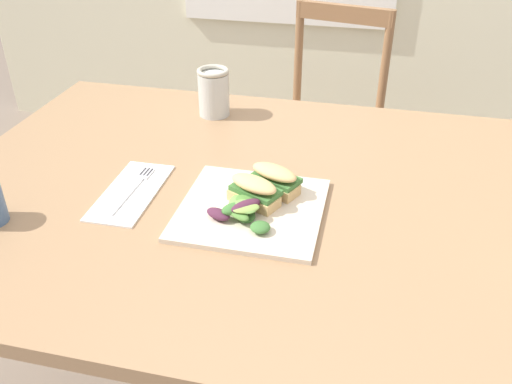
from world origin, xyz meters
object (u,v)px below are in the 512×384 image
chair_wooden_far (325,127)px  sandwich_half_front (254,191)px  sandwich_half_back (275,179)px  mason_jar_iced_tea (214,94)px  fork_on_napkin (135,186)px  plate_lunch (251,209)px  dining_table (270,233)px

chair_wooden_far → sandwich_half_front: (-0.03, -1.02, 0.33)m
sandwich_half_back → mason_jar_iced_tea: 0.43m
fork_on_napkin → plate_lunch: bearing=-6.1°
chair_wooden_far → plate_lunch: 1.08m
fork_on_napkin → chair_wooden_far: bearing=74.0°
fork_on_napkin → mason_jar_iced_tea: mason_jar_iced_tea is taller
plate_lunch → dining_table: bearing=74.6°
chair_wooden_far → plate_lunch: size_ratio=3.17×
chair_wooden_far → sandwich_half_back: chair_wooden_far is taller
fork_on_napkin → sandwich_half_front: bearing=-2.6°
mason_jar_iced_tea → chair_wooden_far: bearing=68.7°
chair_wooden_far → mason_jar_iced_tea: bearing=-111.3°
fork_on_napkin → mason_jar_iced_tea: 0.41m
dining_table → plate_lunch: bearing=-105.4°
plate_lunch → fork_on_napkin: plate_lunch is taller
sandwich_half_back → fork_on_napkin: sandwich_half_back is taller
dining_table → sandwich_half_back: (0.01, -0.01, 0.15)m
chair_wooden_far → sandwich_half_back: bearing=-90.1°
dining_table → fork_on_napkin: 0.31m
plate_lunch → sandwich_half_back: sandwich_half_back is taller
dining_table → sandwich_half_back: sandwich_half_back is taller
chair_wooden_far → sandwich_half_back: (-0.00, -0.97, 0.33)m
chair_wooden_far → mason_jar_iced_tea: size_ratio=6.94×
dining_table → mason_jar_iced_tea: size_ratio=11.22×
chair_wooden_far → fork_on_napkin: 1.09m
dining_table → fork_on_napkin: bearing=-169.0°
chair_wooden_far → sandwich_half_front: 1.08m
sandwich_half_front → sandwich_half_back: bearing=60.7°
plate_lunch → fork_on_napkin: size_ratio=1.48×
fork_on_napkin → mason_jar_iced_tea: (0.05, 0.40, 0.05)m
chair_wooden_far → mason_jar_iced_tea: chair_wooden_far is taller
sandwich_half_back → plate_lunch: bearing=-114.8°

